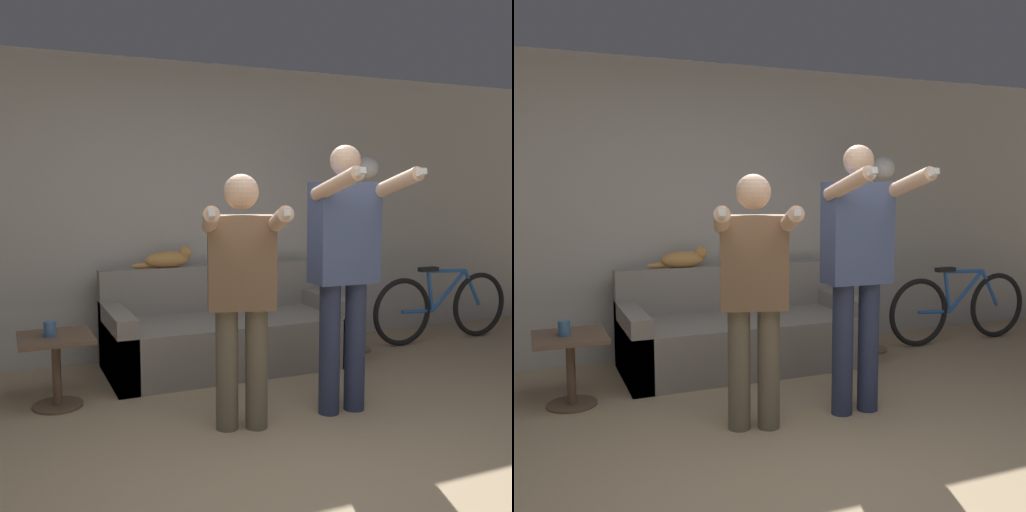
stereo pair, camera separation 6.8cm
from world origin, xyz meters
The scene contains 10 objects.
ground_plane centered at (0.00, 0.00, 0.00)m, with size 16.00×16.00×0.00m, color tan.
wall_back centered at (0.00, 2.67, 1.30)m, with size 10.00×0.05×2.60m.
couch centered at (0.38, 2.12, 0.27)m, with size 2.01×0.89×0.82m.
person_left centered at (-0.01, 0.81, 0.92)m, with size 0.61×0.76×1.58m.
person_right centered at (0.72, 0.81, 1.03)m, with size 0.51×0.67×1.78m.
cat centered at (-0.02, 2.45, 0.90)m, with size 0.52×0.15×0.18m.
floor_lamp centered at (1.65, 2.11, 1.39)m, with size 0.39×0.31×1.78m.
side_table centered at (-1.03, 1.68, 0.36)m, with size 0.49×0.49×0.50m.
cup centered at (-1.07, 1.68, 0.55)m, with size 0.08×0.08×0.11m.
bicycle centered at (2.61, 2.07, 0.34)m, with size 1.60×0.07×0.74m.
Camera 2 is at (-1.29, -2.55, 1.50)m, focal length 42.00 mm.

